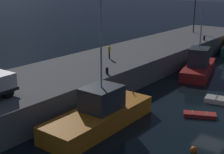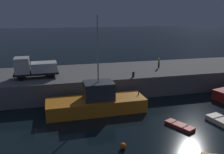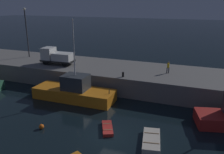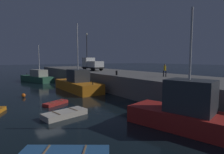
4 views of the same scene
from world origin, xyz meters
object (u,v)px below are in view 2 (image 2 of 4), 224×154
at_px(mooring_buoy_mid, 123,146).
at_px(bollard_west, 133,74).
at_px(dinghy_red_small, 180,126).
at_px(dockworker, 159,62).
at_px(fishing_trawler_red, 97,102).
at_px(utility_truck, 34,68).

relative_size(mooring_buoy_mid, bollard_west, 0.78).
distance_m(dinghy_red_small, mooring_buoy_mid, 6.33).
bearing_deg(dockworker, dinghy_red_small, -106.01).
height_order(fishing_trawler_red, bollard_west, fishing_trawler_red).
bearing_deg(utility_truck, mooring_buoy_mid, -62.33).
distance_m(dinghy_red_small, bollard_west, 9.33).
height_order(fishing_trawler_red, dockworker, fishing_trawler_red).
xyz_separation_m(mooring_buoy_mid, dockworker, (9.56, 14.70, 3.17)).
distance_m(utility_truck, bollard_west, 11.82).
bearing_deg(dockworker, mooring_buoy_mid, -123.04).
bearing_deg(utility_truck, bollard_west, -11.96).
relative_size(utility_truck, dockworker, 3.29).
bearing_deg(bollard_west, dockworker, 36.49).
distance_m(fishing_trawler_red, bollard_west, 6.46).
distance_m(mooring_buoy_mid, bollard_west, 12.12).
bearing_deg(mooring_buoy_mid, dinghy_red_small, 19.75).
relative_size(fishing_trawler_red, dinghy_red_small, 3.65).
bearing_deg(dinghy_red_small, bollard_west, 99.36).
xyz_separation_m(mooring_buoy_mid, bollard_west, (4.50, 10.96, 2.59)).
distance_m(fishing_trawler_red, utility_truck, 9.09).
relative_size(utility_truck, bollard_west, 8.28).
xyz_separation_m(dockworker, bollard_west, (-5.06, -3.74, -0.58)).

